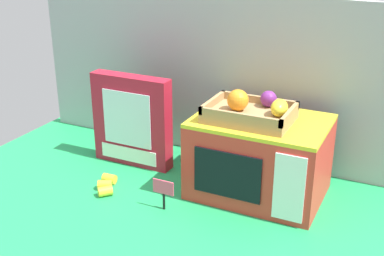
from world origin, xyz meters
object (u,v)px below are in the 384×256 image
(cookie_set_box, at_px, (132,121))
(loose_toy_banana, at_px, (106,185))
(food_groups_crate, at_px, (252,111))
(toy_microwave, at_px, (259,157))
(price_sign, at_px, (163,190))

(cookie_set_box, relative_size, loose_toy_banana, 2.70)
(food_groups_crate, height_order, cookie_set_box, food_groups_crate)
(toy_microwave, bearing_deg, loose_toy_banana, -156.75)
(price_sign, distance_m, loose_toy_banana, 0.24)
(toy_microwave, distance_m, food_groups_crate, 0.16)
(cookie_set_box, bearing_deg, food_groups_crate, -4.28)
(price_sign, bearing_deg, cookie_set_box, 137.20)
(toy_microwave, bearing_deg, price_sign, -135.03)
(toy_microwave, distance_m, cookie_set_box, 0.49)
(toy_microwave, height_order, price_sign, toy_microwave)
(cookie_set_box, bearing_deg, toy_microwave, -1.71)
(loose_toy_banana, bearing_deg, price_sign, -7.03)
(cookie_set_box, bearing_deg, price_sign, -42.80)
(food_groups_crate, bearing_deg, loose_toy_banana, -157.74)
(price_sign, bearing_deg, loose_toy_banana, 172.97)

